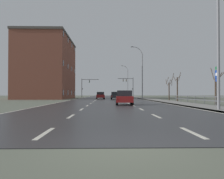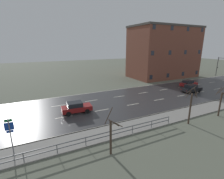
{
  "view_description": "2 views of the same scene",
  "coord_description": "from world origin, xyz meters",
  "px_view_note": "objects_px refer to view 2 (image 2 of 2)",
  "views": [
    {
      "loc": [
        -0.41,
        -5.41,
        1.28
      ],
      "look_at": [
        0.83,
        45.48,
        2.09
      ],
      "focal_mm": 37.58,
      "sensor_mm": 36.0,
      "label": 1
    },
    {
      "loc": [
        22.88,
        15.16,
        9.16
      ],
      "look_at": [
        0.0,
        26.39,
        2.24
      ],
      "focal_mm": 26.19,
      "sensor_mm": 36.0,
      "label": 2
    }
  ],
  "objects_px": {
    "car_distant": "(191,88)",
    "brick_building": "(164,52)",
    "traffic_signal_left": "(221,64)",
    "car_near_right": "(188,84)",
    "highway_sign": "(10,133)",
    "car_far_right": "(76,107)"
  },
  "relations": [
    {
      "from": "car_distant",
      "to": "brick_building",
      "type": "xyz_separation_m",
      "value": [
        -15.77,
        6.77,
        6.4
      ]
    },
    {
      "from": "traffic_signal_left",
      "to": "car_near_right",
      "type": "xyz_separation_m",
      "value": [
        5.17,
        -19.72,
        -3.0
      ]
    },
    {
      "from": "highway_sign",
      "to": "car_distant",
      "type": "relative_size",
      "value": 0.82
    },
    {
      "from": "car_distant",
      "to": "car_near_right",
      "type": "relative_size",
      "value": 1.0
    },
    {
      "from": "car_far_right",
      "to": "highway_sign",
      "type": "bearing_deg",
      "value": -43.1
    },
    {
      "from": "traffic_signal_left",
      "to": "car_distant",
      "type": "bearing_deg",
      "value": -69.79
    },
    {
      "from": "car_distant",
      "to": "car_near_right",
      "type": "distance_m",
      "value": 4.42
    },
    {
      "from": "car_far_right",
      "to": "brick_building",
      "type": "bearing_deg",
      "value": 120.89
    },
    {
      "from": "highway_sign",
      "to": "car_far_right",
      "type": "bearing_deg",
      "value": 133.74
    },
    {
      "from": "car_near_right",
      "to": "car_far_right",
      "type": "bearing_deg",
      "value": -85.93
    },
    {
      "from": "car_distant",
      "to": "brick_building",
      "type": "distance_m",
      "value": 18.32
    },
    {
      "from": "traffic_signal_left",
      "to": "car_near_right",
      "type": "relative_size",
      "value": 1.37
    },
    {
      "from": "traffic_signal_left",
      "to": "car_far_right",
      "type": "height_order",
      "value": "traffic_signal_left"
    },
    {
      "from": "brick_building",
      "to": "car_far_right",
      "type": "bearing_deg",
      "value": -62.27
    },
    {
      "from": "highway_sign",
      "to": "car_far_right",
      "type": "xyz_separation_m",
      "value": [
        -6.83,
        7.13,
        -1.4
      ]
    },
    {
      "from": "traffic_signal_left",
      "to": "car_far_right",
      "type": "relative_size",
      "value": 1.37
    },
    {
      "from": "brick_building",
      "to": "car_distant",
      "type": "bearing_deg",
      "value": -23.24
    },
    {
      "from": "car_distant",
      "to": "highway_sign",
      "type": "bearing_deg",
      "value": -74.22
    },
    {
      "from": "highway_sign",
      "to": "car_near_right",
      "type": "height_order",
      "value": "highway_sign"
    },
    {
      "from": "traffic_signal_left",
      "to": "car_near_right",
      "type": "distance_m",
      "value": 20.61
    },
    {
      "from": "car_distant",
      "to": "car_near_right",
      "type": "bearing_deg",
      "value": 139.56
    },
    {
      "from": "highway_sign",
      "to": "car_distant",
      "type": "distance_m",
      "value": 31.34
    }
  ]
}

